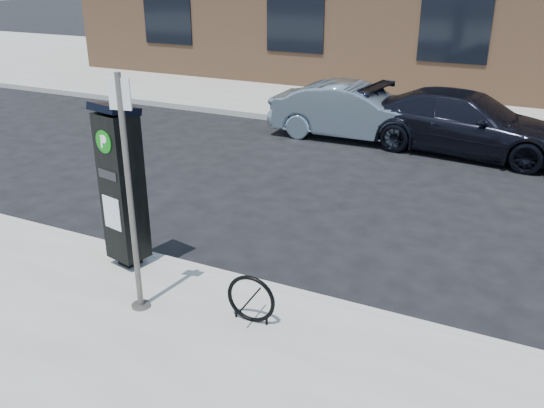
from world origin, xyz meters
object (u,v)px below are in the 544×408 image
Objects in this scene: bike_rack at (251,299)px; sign_pole at (130,200)px; car_dark at (466,123)px; parking_kiosk at (122,185)px; car_silver at (354,112)px.

sign_pole is at bearing -169.13° from bike_rack.
sign_pole is 8.81m from car_dark.
parking_kiosk is at bearing 163.90° from car_dark.
sign_pole is 0.59× the size of car_dark.
parking_kiosk is at bearing 122.80° from sign_pole.
bike_rack is 0.15× the size of car_silver.
sign_pole is 0.69× the size of car_silver.
parking_kiosk reaches higher than car_silver.
parking_kiosk reaches higher than bike_rack.
bike_rack is 8.21m from car_dark.
car_dark is at bearing 80.12° from bike_rack.
car_dark reaches higher than car_silver.
parking_kiosk is 0.48× the size of car_dark.
parking_kiosk is 1.16m from sign_pole.
parking_kiosk is 0.81× the size of sign_pole.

